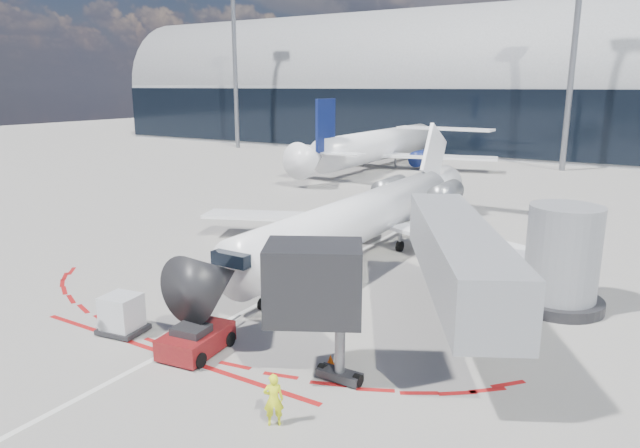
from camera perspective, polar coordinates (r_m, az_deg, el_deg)
The scene contains 14 objects.
ground at distance 31.46m, azimuth 0.02°, elevation -4.80°, with size 260.00×260.00×0.00m, color slate.
apron_centerline at distance 33.10m, azimuth 1.82°, elevation -3.85°, with size 0.25×40.00×0.01m, color silver.
apron_stop_bar at distance 23.13m, azimuth -15.28°, elevation -12.36°, with size 14.00×0.25×0.01m, color #9C1111.
terminal_building at distance 91.81m, azimuth 22.04°, elevation 11.81°, with size 150.00×24.15×24.00m.
jet_bridge at distance 24.23m, azimuth 16.39°, elevation -3.60°, with size 10.03×15.20×4.90m.
light_mast_west at distance 95.22m, azimuth -8.48°, elevation 15.07°, with size 0.70×0.70×25.00m, color slate.
light_mast_centre at distance 74.30m, azimuth 23.94°, elevation 14.51°, with size 0.70×0.70×25.00m, color slate.
regional_jet at distance 34.41m, azimuth 4.85°, elevation 1.00°, with size 23.70×29.22×7.32m.
pushback_tug at distance 22.73m, azimuth -12.30°, elevation -11.23°, with size 2.23×4.61×1.18m.
ramp_worker at distance 17.88m, azimuth -4.67°, elevation -17.09°, with size 0.61×0.40×1.68m, color #EFFF1A.
uld_container at distance 25.09m, azimuth -19.20°, elevation -8.54°, with size 1.93×1.71×1.63m.
safety_cone_left at distance 33.09m, azimuth -10.51°, elevation -3.58°, with size 0.41×0.41×0.57m, color #E34A04.
safety_cone_right at distance 21.20m, azimuth 1.06°, elevation -13.57°, with size 0.38×0.38×0.53m, color #E34A04.
bg_airliner_0 at distance 72.82m, azimuth 6.40°, elevation 10.02°, with size 33.47×35.44×10.83m, color white, non-canonical shape.
Camera 1 is at (15.47, -25.51, 9.98)m, focal length 32.00 mm.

